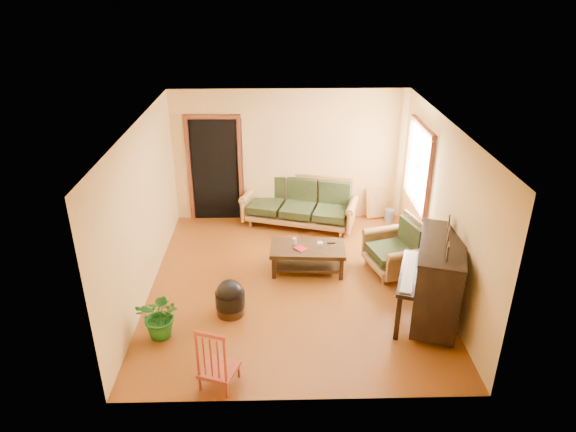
{
  "coord_description": "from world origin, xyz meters",
  "views": [
    {
      "loc": [
        -0.25,
        -6.99,
        4.51
      ],
      "look_at": [
        -0.08,
        0.2,
        1.1
      ],
      "focal_mm": 32.0,
      "sensor_mm": 36.0,
      "label": 1
    }
  ],
  "objects_px": {
    "ceramic_crock": "(389,215)",
    "potted_plant": "(161,316)",
    "sofa": "(299,203)",
    "red_chair": "(218,355)",
    "footstool": "(230,302)",
    "coffee_table": "(308,259)",
    "piano": "(438,282)",
    "armchair": "(394,247)"
  },
  "relations": [
    {
      "from": "sofa",
      "to": "red_chair",
      "type": "xyz_separation_m",
      "value": [
        -1.14,
        -4.33,
        -0.02
      ]
    },
    {
      "from": "red_chair",
      "to": "sofa",
      "type": "bearing_deg",
      "value": 94.93
    },
    {
      "from": "sofa",
      "to": "ceramic_crock",
      "type": "distance_m",
      "value": 1.87
    },
    {
      "from": "coffee_table",
      "to": "footstool",
      "type": "xyz_separation_m",
      "value": [
        -1.19,
        -1.18,
        -0.02
      ]
    },
    {
      "from": "sofa",
      "to": "footstool",
      "type": "xyz_separation_m",
      "value": [
        -1.12,
        -2.9,
        -0.26
      ]
    },
    {
      "from": "piano",
      "to": "sofa",
      "type": "bearing_deg",
      "value": 138.26
    },
    {
      "from": "piano",
      "to": "potted_plant",
      "type": "height_order",
      "value": "piano"
    },
    {
      "from": "coffee_table",
      "to": "piano",
      "type": "bearing_deg",
      "value": -38.72
    },
    {
      "from": "coffee_table",
      "to": "potted_plant",
      "type": "height_order",
      "value": "potted_plant"
    },
    {
      "from": "sofa",
      "to": "potted_plant",
      "type": "xyz_separation_m",
      "value": [
        -2.0,
        -3.4,
        -0.13
      ]
    },
    {
      "from": "footstool",
      "to": "ceramic_crock",
      "type": "height_order",
      "value": "footstool"
    },
    {
      "from": "sofa",
      "to": "coffee_table",
      "type": "height_order",
      "value": "sofa"
    },
    {
      "from": "red_chair",
      "to": "ceramic_crock",
      "type": "height_order",
      "value": "red_chair"
    },
    {
      "from": "coffee_table",
      "to": "footstool",
      "type": "bearing_deg",
      "value": -135.23
    },
    {
      "from": "coffee_table",
      "to": "red_chair",
      "type": "bearing_deg",
      "value": -114.97
    },
    {
      "from": "potted_plant",
      "to": "piano",
      "type": "bearing_deg",
      "value": 4.33
    },
    {
      "from": "ceramic_crock",
      "to": "potted_plant",
      "type": "height_order",
      "value": "potted_plant"
    },
    {
      "from": "sofa",
      "to": "red_chair",
      "type": "relative_size",
      "value": 2.46
    },
    {
      "from": "ceramic_crock",
      "to": "potted_plant",
      "type": "xyz_separation_m",
      "value": [
        -3.83,
        -3.54,
        0.21
      ]
    },
    {
      "from": "footstool",
      "to": "potted_plant",
      "type": "bearing_deg",
      "value": -151.02
    },
    {
      "from": "ceramic_crock",
      "to": "potted_plant",
      "type": "relative_size",
      "value": 0.36
    },
    {
      "from": "coffee_table",
      "to": "footstool",
      "type": "height_order",
      "value": "coffee_table"
    },
    {
      "from": "sofa",
      "to": "footstool",
      "type": "height_order",
      "value": "sofa"
    },
    {
      "from": "armchair",
      "to": "piano",
      "type": "distance_m",
      "value": 1.37
    },
    {
      "from": "armchair",
      "to": "piano",
      "type": "xyz_separation_m",
      "value": [
        0.32,
        -1.32,
        0.16
      ]
    },
    {
      "from": "sofa",
      "to": "piano",
      "type": "bearing_deg",
      "value": -43.34
    },
    {
      "from": "footstool",
      "to": "red_chair",
      "type": "relative_size",
      "value": 0.49
    },
    {
      "from": "coffee_table",
      "to": "red_chair",
      "type": "height_order",
      "value": "red_chair"
    },
    {
      "from": "sofa",
      "to": "piano",
      "type": "height_order",
      "value": "piano"
    },
    {
      "from": "footstool",
      "to": "coffee_table",
      "type": "bearing_deg",
      "value": 44.77
    },
    {
      "from": "armchair",
      "to": "piano",
      "type": "relative_size",
      "value": 0.66
    },
    {
      "from": "sofa",
      "to": "footstool",
      "type": "distance_m",
      "value": 3.12
    },
    {
      "from": "sofa",
      "to": "ceramic_crock",
      "type": "height_order",
      "value": "sofa"
    },
    {
      "from": "sofa",
      "to": "red_chair",
      "type": "height_order",
      "value": "sofa"
    },
    {
      "from": "armchair",
      "to": "ceramic_crock",
      "type": "xyz_separation_m",
      "value": [
        0.35,
        1.93,
        -0.34
      ]
    },
    {
      "from": "footstool",
      "to": "armchair",
      "type": "bearing_deg",
      "value": 23.28
    },
    {
      "from": "sofa",
      "to": "armchair",
      "type": "bearing_deg",
      "value": -33.76
    },
    {
      "from": "coffee_table",
      "to": "armchair",
      "type": "bearing_deg",
      "value": -2.61
    },
    {
      "from": "piano",
      "to": "potted_plant",
      "type": "bearing_deg",
      "value": -157.55
    },
    {
      "from": "sofa",
      "to": "coffee_table",
      "type": "bearing_deg",
      "value": -70.98
    },
    {
      "from": "ceramic_crock",
      "to": "coffee_table",
      "type": "bearing_deg",
      "value": -133.26
    },
    {
      "from": "piano",
      "to": "potted_plant",
      "type": "distance_m",
      "value": 3.83
    }
  ]
}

